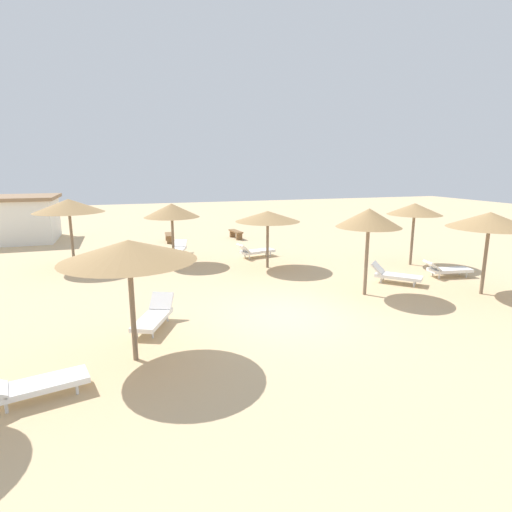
# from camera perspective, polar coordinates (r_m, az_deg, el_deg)

# --- Properties ---
(ground_plane) EXTENTS (80.00, 80.00, 0.00)m
(ground_plane) POSITION_cam_1_polar(r_m,az_deg,el_deg) (12.53, 4.29, -8.19)
(ground_plane) COLOR #D1B284
(parasol_1) EXTENTS (2.49, 2.49, 2.77)m
(parasol_1) POSITION_cam_1_polar(r_m,az_deg,el_deg) (18.86, -11.68, 6.23)
(parasol_1) COLOR #75604C
(parasol_1) RESTS_ON ground
(parasol_3) EXTENTS (2.80, 2.80, 2.52)m
(parasol_3) POSITION_cam_1_polar(r_m,az_deg,el_deg) (17.75, 1.64, 5.54)
(parasol_3) COLOR #75604C
(parasol_3) RESTS_ON ground
(parasol_4) EXTENTS (2.21, 2.21, 3.02)m
(parasol_4) POSITION_cam_1_polar(r_m,az_deg,el_deg) (14.33, 15.47, 5.09)
(parasol_4) COLOR #75604C
(parasol_4) RESTS_ON ground
(parasol_5) EXTENTS (2.39, 2.39, 2.80)m
(parasol_5) POSITION_cam_1_polar(r_m,az_deg,el_deg) (19.58, 21.26, 6.09)
(parasol_5) COLOR #75604C
(parasol_5) RESTS_ON ground
(parasol_6) EXTENTS (2.98, 2.98, 2.83)m
(parasol_6) POSITION_cam_1_polar(r_m,az_deg,el_deg) (9.39, -17.35, 0.70)
(parasol_6) COLOR #75604C
(parasol_6) RESTS_ON ground
(parasol_7) EXTENTS (2.95, 2.95, 3.04)m
(parasol_7) POSITION_cam_1_polar(r_m,az_deg,el_deg) (19.44, -24.67, 6.38)
(parasol_7) COLOR #75604C
(parasol_7) RESTS_ON ground
(parasol_8) EXTENTS (2.76, 2.76, 2.89)m
(parasol_8) POSITION_cam_1_polar(r_m,az_deg,el_deg) (16.02, 29.83, 4.34)
(parasol_8) COLOR #75604C
(parasol_8) RESTS_ON ground
(lounger_1) EXTENTS (1.23, 2.01, 0.66)m
(lounger_1) POSITION_cam_1_polar(r_m,az_deg,el_deg) (20.97, -10.85, 0.94)
(lounger_1) COLOR white
(lounger_1) RESTS_ON ground
(lounger_2) EXTENTS (2.01, 1.08, 0.62)m
(lounger_2) POSITION_cam_1_polar(r_m,az_deg,el_deg) (9.24, -28.69, -15.52)
(lounger_2) COLOR white
(lounger_2) RESTS_ON ground
(lounger_3) EXTENTS (1.97, 1.01, 0.74)m
(lounger_3) POSITION_cam_1_polar(r_m,az_deg,el_deg) (20.16, -0.11, 0.73)
(lounger_3) COLOR white
(lounger_3) RESTS_ON ground
(lounger_4) EXTENTS (1.76, 1.80, 0.74)m
(lounger_4) POSITION_cam_1_polar(r_m,az_deg,el_deg) (16.58, 18.80, -2.52)
(lounger_4) COLOR white
(lounger_4) RESTS_ON ground
(lounger_5) EXTENTS (1.98, 0.94, 0.69)m
(lounger_5) POSITION_cam_1_polar(r_m,az_deg,el_deg) (18.29, 25.08, -1.69)
(lounger_5) COLOR white
(lounger_5) RESTS_ON ground
(lounger_6) EXTENTS (1.35, 1.96, 0.77)m
(lounger_6) POSITION_cam_1_polar(r_m,az_deg,el_deg) (11.85, -14.03, -8.13)
(lounger_6) COLOR white
(lounger_6) RESTS_ON ground
(bench_0) EXTENTS (0.45, 1.51, 0.49)m
(bench_0) POSITION_cam_1_polar(r_m,az_deg,el_deg) (24.74, -12.01, 2.71)
(bench_0) COLOR brown
(bench_0) RESTS_ON ground
(bench_1) EXTENTS (0.57, 1.54, 0.49)m
(bench_1) POSITION_cam_1_polar(r_m,az_deg,el_deg) (25.45, -2.83, 3.23)
(bench_1) COLOR brown
(bench_1) RESTS_ON ground
(beach_cabana) EXTENTS (4.40, 4.34, 2.69)m
(beach_cabana) POSITION_cam_1_polar(r_m,az_deg,el_deg) (28.21, -30.18, 4.56)
(beach_cabana) COLOR white
(beach_cabana) RESTS_ON ground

